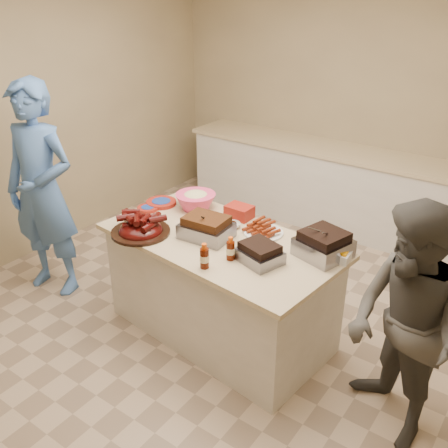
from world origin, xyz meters
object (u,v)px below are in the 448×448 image
Objects in this scene: mustard_bottle at (200,223)px; bbq_bottle_b at (230,259)px; guest_gray at (386,425)px; island at (220,330)px; guest_blue at (58,285)px; rib_platter at (141,233)px; coleslaw_bowl at (196,209)px; plastic_cup at (185,201)px; bbq_bottle_a at (205,267)px; roasting_pan at (322,256)px.

bbq_bottle_b is at bearing -31.62° from mustard_bottle.
mustard_bottle is 1.91m from guest_gray.
island is 1.65m from guest_blue.
mustard_bottle is at bearing -150.49° from guest_gray.
mustard_bottle is at bearing 57.67° from rib_platter.
island is 5.35× the size of coleslaw_bowl.
bbq_bottle_b is at bearing -139.07° from guest_gray.
mustard_bottle is (-0.52, 0.32, 0.00)m from bbq_bottle_b.
island is at bearing -30.15° from plastic_cup.
coleslaw_bowl is at bearing -20.91° from plastic_cup.
rib_platter reaches higher than bbq_bottle_b.
mustard_bottle is at bearing 131.08° from bbq_bottle_a.
bbq_bottle_a is at bearing -9.29° from rib_platter.
rib_platter is 0.77m from bbq_bottle_b.
roasting_pan is 0.64m from bbq_bottle_b.
guest_blue is (-1.14, -0.65, -0.84)m from coleslaw_bowl.
guest_blue is (-1.85, -0.14, -0.84)m from bbq_bottle_b.
guest_gray is (3.03, 0.19, 0.00)m from guest_blue.
island is 10.50× the size of bbq_bottle_b.
bbq_bottle_a is 1.96m from guest_blue.
guest_gray is (0.70, -0.36, -0.84)m from roasting_pan.
mustard_bottle is at bearing -45.48° from coleslaw_bowl.
roasting_pan is at bearing 0.62° from guest_blue.
rib_platter is 1.41× the size of roasting_pan.
guest_gray is (1.70, -0.27, -0.84)m from mustard_bottle.
island is at bearing 139.39° from bbq_bottle_b.
coleslaw_bowl is 3.63× the size of plastic_cup.
bbq_bottle_b is 0.11× the size of guest_gray.
roasting_pan is 0.21× the size of guest_gray.
bbq_bottle_a reaches higher than guest_blue.
rib_platter is at bearing -9.26° from guest_blue.
mustard_bottle is 0.45m from plastic_cup.
bbq_bottle_b is 1.06m from plastic_cup.
guest_gray is at bearing 0.07° from island.
bbq_bottle_a is (0.16, -0.39, 0.84)m from island.
rib_platter is 0.70m from bbq_bottle_a.
coleslaw_bowl is at bearing 152.89° from island.
mustard_bottle is at bearing -159.31° from roasting_pan.
coleslaw_bowl reaches higher than guest_blue.
roasting_pan reaches higher than plastic_cup.
bbq_bottle_a is 0.12× the size of guest_gray.
guest_gray is (1.18, 0.05, -0.84)m from bbq_bottle_b.
coleslaw_bowl is 0.18× the size of guest_blue.
island is 1.03m from rib_platter.
bbq_bottle_a is at bearing -117.74° from roasting_pan.
guest_gray is at bearing -9.06° from guest_blue.
guest_gray is at bearing -14.41° from plastic_cup.
coleslaw_bowl reaches higher than rib_platter.
rib_platter is 1.34× the size of coleslaw_bowl.
coleslaw_bowl is at bearing 144.14° from bbq_bottle_b.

